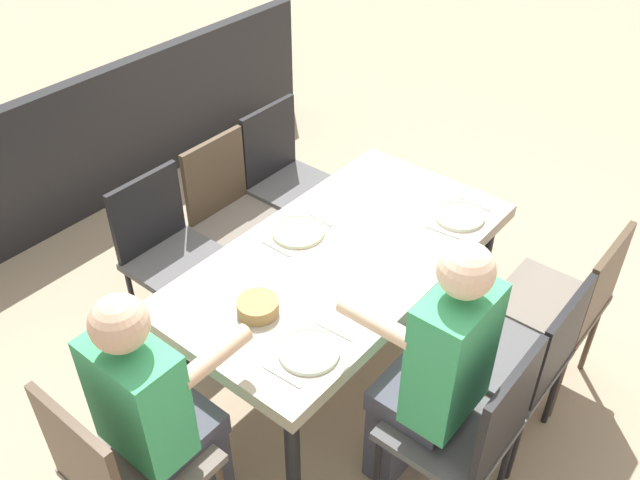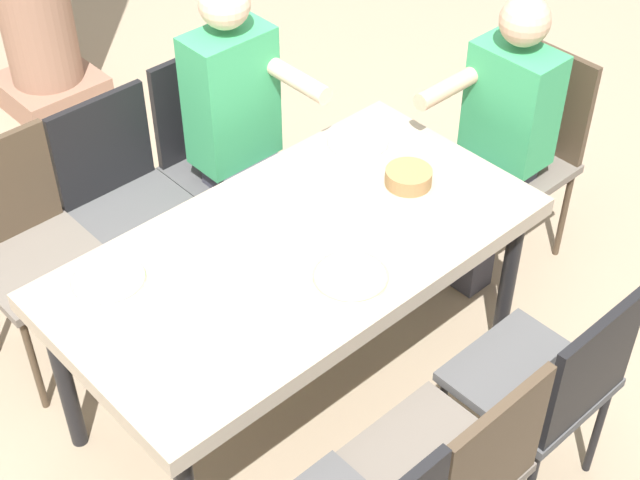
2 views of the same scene
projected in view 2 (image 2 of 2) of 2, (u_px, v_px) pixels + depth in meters
ground_plane at (300, 388)px, 3.66m from camera, size 16.00×16.00×0.00m
dining_table at (297, 259)px, 3.22m from camera, size 1.67×0.87×0.74m
chair_west_north at (26, 241)px, 3.49m from camera, size 0.44×0.44×0.92m
chair_mid_north at (125, 194)px, 3.72m from camera, size 0.44×0.44×0.91m
chair_mid_south at (455, 466)px, 2.77m from camera, size 0.44×0.44×0.90m
chair_east_north at (217, 149)px, 3.96m from camera, size 0.44×0.44×0.93m
chair_east_south at (551, 381)px, 3.00m from camera, size 0.44×0.44×0.89m
chair_head_east at (524, 144)px, 3.95m from camera, size 0.44×0.44×0.95m
diner_woman_green at (496, 138)px, 3.77m from camera, size 0.49×0.35×1.26m
diner_man_white at (243, 131)px, 3.74m from camera, size 0.34×0.49×1.33m
plate_0 at (108, 279)px, 3.03m from camera, size 0.24×0.24×0.02m
fork_0 at (68, 303)px, 2.96m from camera, size 0.03×0.17×0.01m
spoon_0 at (147, 259)px, 3.12m from camera, size 0.03×0.17×0.01m
plate_1 at (351, 276)px, 3.04m from camera, size 0.25×0.25×0.02m
fork_1 at (316, 300)px, 2.97m from camera, size 0.03×0.17×0.01m
spoon_1 at (383, 257)px, 3.13m from camera, size 0.02×0.17×0.01m
plate_2 at (358, 142)px, 3.61m from camera, size 0.23×0.23×0.02m
fork_2 at (329, 159)px, 3.54m from camera, size 0.03×0.17×0.01m
spoon_2 at (385, 129)px, 3.69m from camera, size 0.02×0.17×0.01m
bread_basket at (409, 177)px, 3.41m from camera, size 0.17×0.17×0.06m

